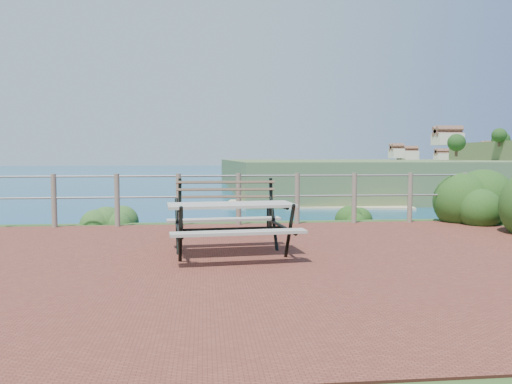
# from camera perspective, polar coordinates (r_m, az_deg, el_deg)

# --- Properties ---
(ground) EXTENTS (10.00, 7.00, 0.12)m
(ground) POSITION_cam_1_polar(r_m,az_deg,el_deg) (6.42, 0.08, -7.94)
(ground) COLOR brown
(ground) RESTS_ON ground
(ocean) EXTENTS (1200.00, 1200.00, 0.00)m
(ocean) POSITION_cam_1_polar(r_m,az_deg,el_deg) (206.25, -5.77, 3.61)
(ocean) COLOR #156B7E
(ocean) RESTS_ON ground
(safety_railing) EXTENTS (9.40, 0.10, 1.00)m
(safety_railing) POSITION_cam_1_polar(r_m,az_deg,el_deg) (9.65, -2.01, -0.49)
(safety_railing) COLOR #6B5B4C
(safety_railing) RESTS_ON ground
(picnic_table) EXTENTS (1.71, 1.43, 0.70)m
(picnic_table) POSITION_cam_1_polar(r_m,az_deg,el_deg) (6.63, -2.87, -3.64)
(picnic_table) COLOR gray
(picnic_table) RESTS_ON ground
(park_bench) EXTENTS (1.69, 0.44, 0.95)m
(park_bench) POSITION_cam_1_polar(r_m,az_deg,el_deg) (8.80, -3.52, -0.59)
(park_bench) COLOR brown
(park_bench) RESTS_ON ground
(shrub_right_edge) EXTENTS (1.26, 1.26, 1.80)m
(shrub_right_edge) POSITION_cam_1_polar(r_m,az_deg,el_deg) (10.84, 23.48, -3.37)
(shrub_right_edge) COLOR #174114
(shrub_right_edge) RESTS_ON ground
(shrub_lip_west) EXTENTS (0.88, 0.88, 0.66)m
(shrub_lip_west) POSITION_cam_1_polar(r_m,az_deg,el_deg) (10.71, -16.62, -3.29)
(shrub_lip_west) COLOR #1D4B1C
(shrub_lip_west) RESTS_ON ground
(shrub_lip_east) EXTENTS (0.69, 0.69, 0.40)m
(shrub_lip_east) POSITION_cam_1_polar(r_m,az_deg,el_deg) (11.09, 11.16, -2.96)
(shrub_lip_east) COLOR #174114
(shrub_lip_east) RESTS_ON ground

